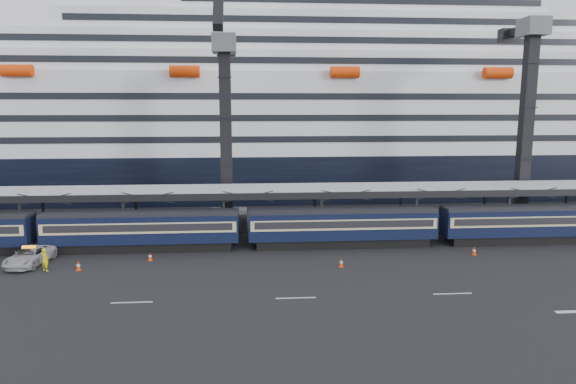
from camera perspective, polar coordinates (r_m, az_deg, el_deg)
ground at (r=45.98m, az=18.27°, el=-8.86°), size 260.00×260.00×0.00m
train at (r=53.13m, az=9.63°, el=-3.59°), size 133.05×3.00×4.05m
canopy at (r=57.59m, az=13.26°, el=0.39°), size 130.00×6.25×5.53m
cruise_ship at (r=87.74m, az=6.46°, el=8.28°), size 214.09×28.84×34.00m
crane_dark_near at (r=58.92m, az=-6.95°, el=7.31°), size 4.50×17.75×35.08m
crane_dark_mid at (r=66.20m, az=25.19°, el=7.96°), size 4.50×18.24×39.64m
pickup_truck at (r=52.04m, az=-26.78°, el=-6.38°), size 3.27×5.95×1.58m
worker at (r=49.43m, az=-25.41°, el=-6.81°), size 0.88×0.78×2.01m
traffic_cone_b at (r=48.62m, az=-22.28°, el=-7.58°), size 0.43×0.43×0.85m
traffic_cone_c at (r=49.53m, az=-15.08°, el=-6.92°), size 0.39×0.39×0.77m
traffic_cone_d at (r=46.25m, az=5.93°, el=-7.81°), size 0.39×0.39×0.78m
traffic_cone_e at (r=52.74m, az=19.98°, el=-6.14°), size 0.41×0.41×0.83m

